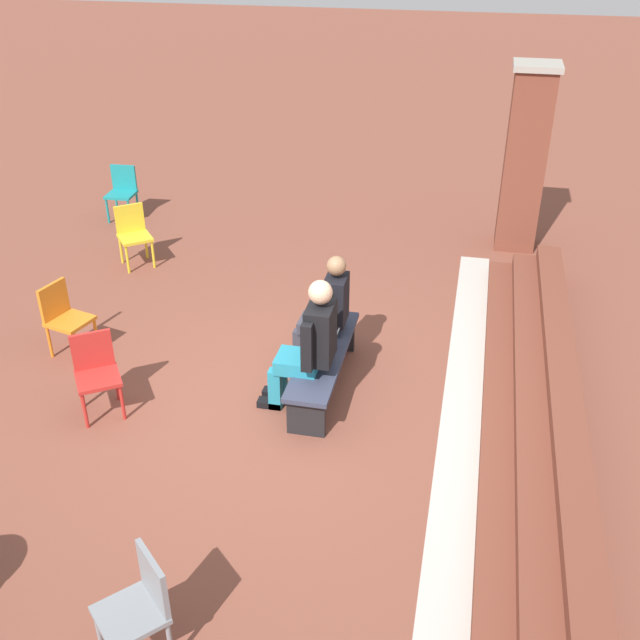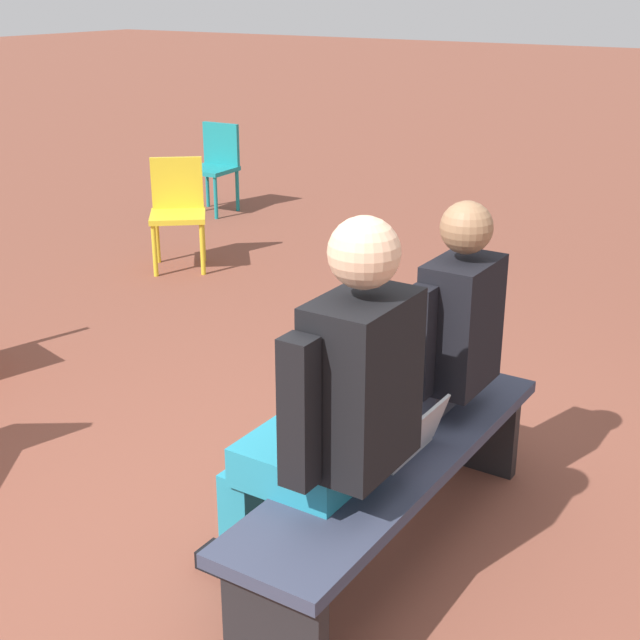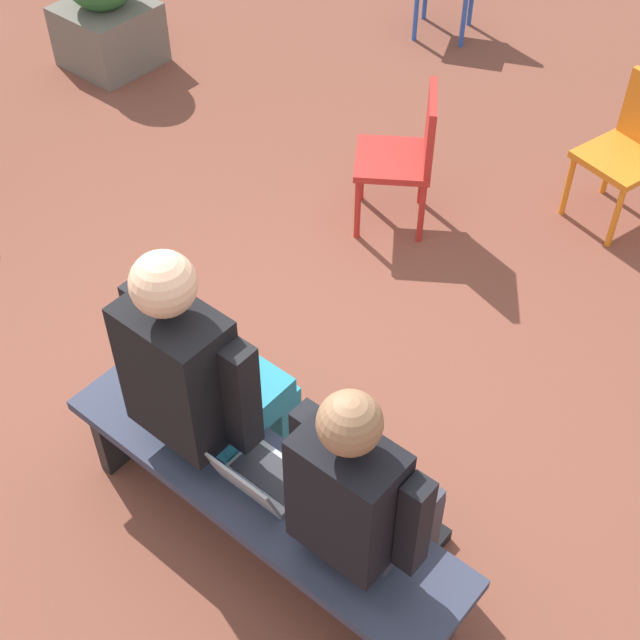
{
  "view_description": "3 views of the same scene",
  "coord_description": "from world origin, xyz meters",
  "px_view_note": "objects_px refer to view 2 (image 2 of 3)",
  "views": [
    {
      "loc": [
        6.06,
        1.66,
        4.58
      ],
      "look_at": [
        -0.72,
        0.18,
        0.6
      ],
      "focal_mm": 42.0,
      "sensor_mm": 36.0,
      "label": 1
    },
    {
      "loc": [
        2.3,
        1.66,
        2.11
      ],
      "look_at": [
        -0.32,
        -0.03,
        0.93
      ],
      "focal_mm": 50.0,
      "sensor_mm": 36.0,
      "label": 2
    },
    {
      "loc": [
        -1.78,
        1.66,
        3.33
      ],
      "look_at": [
        -0.29,
        -0.13,
        0.98
      ],
      "focal_mm": 50.0,
      "sensor_mm": 36.0,
      "label": 3
    }
  ],
  "objects_px": {
    "bench": "(395,474)",
    "plastic_chair_near_bench_left": "(178,206)",
    "person_adult": "(331,409)",
    "person_student": "(435,346)",
    "plastic_chair_far_right": "(215,162)",
    "laptop": "(400,441)"
  },
  "relations": [
    {
      "from": "person_student",
      "to": "laptop",
      "type": "distance_m",
      "value": 0.5
    },
    {
      "from": "person_adult",
      "to": "plastic_chair_far_right",
      "type": "distance_m",
      "value": 5.96
    },
    {
      "from": "bench",
      "to": "person_adult",
      "type": "relative_size",
      "value": 1.25
    },
    {
      "from": "plastic_chair_far_right",
      "to": "plastic_chair_near_bench_left",
      "type": "height_order",
      "value": "same"
    },
    {
      "from": "bench",
      "to": "laptop",
      "type": "xyz_separation_m",
      "value": [
        -0.0,
        0.01,
        0.15
      ]
    },
    {
      "from": "plastic_chair_near_bench_left",
      "to": "person_student",
      "type": "bearing_deg",
      "value": 57.68
    },
    {
      "from": "person_student",
      "to": "plastic_chair_far_right",
      "type": "xyz_separation_m",
      "value": [
        -3.57,
        -4.07,
        -0.23
      ]
    },
    {
      "from": "person_adult",
      "to": "laptop",
      "type": "height_order",
      "value": "person_adult"
    },
    {
      "from": "laptop",
      "to": "bench",
      "type": "bearing_deg",
      "value": -69.47
    },
    {
      "from": "laptop",
      "to": "plastic_chair_far_right",
      "type": "distance_m",
      "value": 5.77
    },
    {
      "from": "bench",
      "to": "person_student",
      "type": "distance_m",
      "value": 0.58
    },
    {
      "from": "person_adult",
      "to": "bench",
      "type": "bearing_deg",
      "value": 168.12
    },
    {
      "from": "plastic_chair_near_bench_left",
      "to": "plastic_chair_far_right",
      "type": "bearing_deg",
      "value": -150.15
    },
    {
      "from": "plastic_chair_near_bench_left",
      "to": "bench",
      "type": "bearing_deg",
      "value": 52.86
    },
    {
      "from": "person_student",
      "to": "person_adult",
      "type": "relative_size",
      "value": 0.92
    },
    {
      "from": "bench",
      "to": "plastic_chair_near_bench_left",
      "type": "bearing_deg",
      "value": -127.14
    },
    {
      "from": "person_student",
      "to": "plastic_chair_near_bench_left",
      "type": "distance_m",
      "value": 3.76
    },
    {
      "from": "laptop",
      "to": "plastic_chair_far_right",
      "type": "bearing_deg",
      "value": -134.04
    },
    {
      "from": "plastic_chair_far_right",
      "to": "plastic_chair_near_bench_left",
      "type": "relative_size",
      "value": 1.0
    },
    {
      "from": "person_adult",
      "to": "plastic_chair_near_bench_left",
      "type": "distance_m",
      "value": 4.23
    },
    {
      "from": "plastic_chair_far_right",
      "to": "plastic_chair_near_bench_left",
      "type": "bearing_deg",
      "value": 29.85
    },
    {
      "from": "person_student",
      "to": "plastic_chair_near_bench_left",
      "type": "xyz_separation_m",
      "value": [
        -2.01,
        -3.17,
        -0.23
      ]
    }
  ]
}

